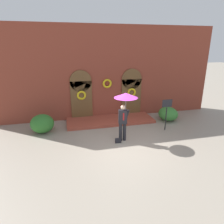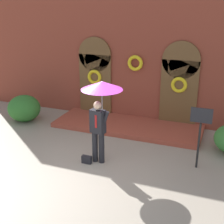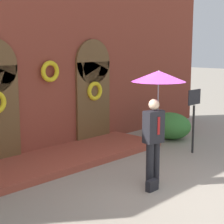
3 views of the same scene
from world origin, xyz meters
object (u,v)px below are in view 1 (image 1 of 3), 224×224
object	(u,v)px
handbag	(118,141)
shrub_left	(42,124)
person_with_umbrella	(125,103)
shrub_right	(168,114)
sign_post	(167,110)

from	to	relation	value
handbag	shrub_left	size ratio (longest dim) A/B	0.23
person_with_umbrella	shrub_right	size ratio (longest dim) A/B	1.82
sign_post	handbag	bearing A→B (deg)	-163.27
shrub_left	shrub_right	bearing A→B (deg)	0.89
person_with_umbrella	sign_post	world-z (taller)	person_with_umbrella
person_with_umbrella	shrub_right	world-z (taller)	person_with_umbrella
sign_post	person_with_umbrella	bearing A→B (deg)	-165.11
handbag	shrub_right	world-z (taller)	shrub_right
person_with_umbrella	shrub_right	xyz separation A→B (m)	(3.43, 2.03, -1.50)
person_with_umbrella	handbag	distance (m)	1.85
handbag	shrub_left	xyz separation A→B (m)	(-3.58, 2.11, 0.38)
handbag	sign_post	size ratio (longest dim) A/B	0.16
handbag	shrub_right	distance (m)	4.42
person_with_umbrella	shrub_left	distance (m)	4.61
handbag	shrub_right	bearing A→B (deg)	30.63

